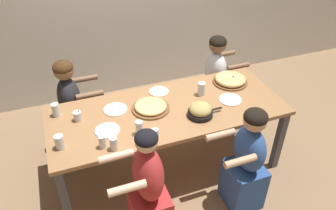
{
  "coord_description": "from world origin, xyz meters",
  "views": [
    {
      "loc": [
        -0.9,
        -2.4,
        2.66
      ],
      "look_at": [
        0.0,
        0.0,
        0.83
      ],
      "focal_mm": 35.0,
      "sensor_mm": 36.0,
      "label": 1
    }
  ],
  "objects_px": {
    "drinking_glass_c": "(114,144)",
    "diner_far_right": "(215,81)",
    "skillet_bowl": "(200,111)",
    "empty_plate_c": "(230,100)",
    "drinking_glass_e": "(201,90)",
    "pizza_board_main": "(151,107)",
    "drinking_glass_a": "(102,142)",
    "empty_plate_d": "(107,130)",
    "drinking_glass_g": "(56,111)",
    "cocktail_glass_blue": "(78,116)",
    "pizza_board_second": "(230,80)",
    "drinking_glass_d": "(139,129)",
    "empty_plate_a": "(159,91)",
    "drinking_glass_b": "(155,136)",
    "diner_far_left": "(72,110)",
    "diner_near_midright": "(246,163)",
    "empty_plate_b": "(115,109)",
    "drinking_glass_f": "(60,143)",
    "diner_near_midleft": "(149,191)"
  },
  "relations": [
    {
      "from": "empty_plate_c",
      "to": "pizza_board_main",
      "type": "bearing_deg",
      "value": 170.49
    },
    {
      "from": "drinking_glass_d",
      "to": "cocktail_glass_blue",
      "type": "bearing_deg",
      "value": 140.94
    },
    {
      "from": "drinking_glass_a",
      "to": "diner_far_right",
      "type": "xyz_separation_m",
      "value": [
        1.58,
        1.0,
        -0.31
      ]
    },
    {
      "from": "skillet_bowl",
      "to": "drinking_glass_d",
      "type": "xyz_separation_m",
      "value": [
        -0.61,
        -0.06,
        0.0
      ]
    },
    {
      "from": "diner_far_left",
      "to": "diner_near_midright",
      "type": "bearing_deg",
      "value": 45.18
    },
    {
      "from": "cocktail_glass_blue",
      "to": "drinking_glass_c",
      "type": "height_order",
      "value": "drinking_glass_c"
    },
    {
      "from": "skillet_bowl",
      "to": "diner_near_midright",
      "type": "relative_size",
      "value": 0.31
    },
    {
      "from": "cocktail_glass_blue",
      "to": "drinking_glass_d",
      "type": "bearing_deg",
      "value": -39.06
    },
    {
      "from": "cocktail_glass_blue",
      "to": "drinking_glass_d",
      "type": "distance_m",
      "value": 0.62
    },
    {
      "from": "drinking_glass_b",
      "to": "diner_near_midright",
      "type": "distance_m",
      "value": 0.88
    },
    {
      "from": "drinking_glass_c",
      "to": "diner_far_right",
      "type": "bearing_deg",
      "value": 35.23
    },
    {
      "from": "drinking_glass_a",
      "to": "diner_near_midright",
      "type": "height_order",
      "value": "diner_near_midright"
    },
    {
      "from": "drinking_glass_a",
      "to": "drinking_glass_b",
      "type": "distance_m",
      "value": 0.44
    },
    {
      "from": "drinking_glass_a",
      "to": "diner_far_right",
      "type": "distance_m",
      "value": 1.89
    },
    {
      "from": "empty_plate_a",
      "to": "diner_near_midleft",
      "type": "distance_m",
      "value": 1.13
    },
    {
      "from": "drinking_glass_e",
      "to": "diner_far_right",
      "type": "relative_size",
      "value": 0.12
    },
    {
      "from": "pizza_board_second",
      "to": "drinking_glass_c",
      "type": "relative_size",
      "value": 3.11
    },
    {
      "from": "drinking_glass_a",
      "to": "drinking_glass_f",
      "type": "height_order",
      "value": "drinking_glass_f"
    },
    {
      "from": "diner_near_midright",
      "to": "diner_far_right",
      "type": "bearing_deg",
      "value": -15.34
    },
    {
      "from": "pizza_board_main",
      "to": "diner_far_left",
      "type": "xyz_separation_m",
      "value": [
        -0.72,
        0.62,
        -0.28
      ]
    },
    {
      "from": "empty_plate_a",
      "to": "drinking_glass_a",
      "type": "height_order",
      "value": "drinking_glass_a"
    },
    {
      "from": "drinking_glass_c",
      "to": "drinking_glass_g",
      "type": "height_order",
      "value": "drinking_glass_g"
    },
    {
      "from": "empty_plate_b",
      "to": "empty_plate_c",
      "type": "distance_m",
      "value": 1.15
    },
    {
      "from": "drinking_glass_b",
      "to": "drinking_glass_d",
      "type": "relative_size",
      "value": 0.89
    },
    {
      "from": "pizza_board_second",
      "to": "diner_near_midright",
      "type": "xyz_separation_m",
      "value": [
        -0.31,
        -0.91,
        -0.3
      ]
    },
    {
      "from": "pizza_board_second",
      "to": "empty_plate_b",
      "type": "xyz_separation_m",
      "value": [
        -1.29,
        -0.06,
        -0.03
      ]
    },
    {
      "from": "skillet_bowl",
      "to": "empty_plate_c",
      "type": "xyz_separation_m",
      "value": [
        0.39,
        0.13,
        -0.05
      ]
    },
    {
      "from": "cocktail_glass_blue",
      "to": "diner_far_left",
      "type": "height_order",
      "value": "diner_far_left"
    },
    {
      "from": "pizza_board_second",
      "to": "empty_plate_d",
      "type": "height_order",
      "value": "pizza_board_second"
    },
    {
      "from": "empty_plate_d",
      "to": "drinking_glass_b",
      "type": "xyz_separation_m",
      "value": [
        0.36,
        -0.27,
        0.05
      ]
    },
    {
      "from": "pizza_board_second",
      "to": "diner_far_right",
      "type": "xyz_separation_m",
      "value": [
        0.07,
        0.46,
        -0.29
      ]
    },
    {
      "from": "empty_plate_d",
      "to": "drinking_glass_a",
      "type": "relative_size",
      "value": 1.89
    },
    {
      "from": "cocktail_glass_blue",
      "to": "drinking_glass_e",
      "type": "relative_size",
      "value": 0.83
    },
    {
      "from": "drinking_glass_g",
      "to": "drinking_glass_d",
      "type": "bearing_deg",
      "value": -38.85
    },
    {
      "from": "pizza_board_main",
      "to": "empty_plate_a",
      "type": "height_order",
      "value": "pizza_board_main"
    },
    {
      "from": "pizza_board_main",
      "to": "empty_plate_c",
      "type": "relative_size",
      "value": 1.61
    },
    {
      "from": "skillet_bowl",
      "to": "diner_far_left",
      "type": "xyz_separation_m",
      "value": [
        -1.12,
        0.89,
        -0.31
      ]
    },
    {
      "from": "skillet_bowl",
      "to": "diner_far_left",
      "type": "distance_m",
      "value": 1.46
    },
    {
      "from": "pizza_board_second",
      "to": "diner_far_left",
      "type": "distance_m",
      "value": 1.77
    },
    {
      "from": "empty_plate_b",
      "to": "diner_near_midright",
      "type": "xyz_separation_m",
      "value": [
        0.98,
        -0.85,
        -0.27
      ]
    },
    {
      "from": "pizza_board_second",
      "to": "empty_plate_c",
      "type": "relative_size",
      "value": 1.65
    },
    {
      "from": "pizza_board_second",
      "to": "drinking_glass_d",
      "type": "relative_size",
      "value": 2.77
    },
    {
      "from": "empty_plate_d",
      "to": "cocktail_glass_blue",
      "type": "bearing_deg",
      "value": 131.49
    },
    {
      "from": "drinking_glass_f",
      "to": "drinking_glass_c",
      "type": "bearing_deg",
      "value": -22.3
    },
    {
      "from": "drinking_glass_c",
      "to": "drinking_glass_e",
      "type": "xyz_separation_m",
      "value": [
        1.03,
        0.49,
        0.01
      ]
    },
    {
      "from": "drinking_glass_a",
      "to": "empty_plate_d",
      "type": "bearing_deg",
      "value": 68.25
    },
    {
      "from": "empty_plate_a",
      "to": "diner_near_midright",
      "type": "xyz_separation_m",
      "value": [
        0.49,
        -1.0,
        -0.27
      ]
    },
    {
      "from": "drinking_glass_d",
      "to": "drinking_glass_g",
      "type": "relative_size",
      "value": 1.04
    },
    {
      "from": "empty_plate_c",
      "to": "drinking_glass_g",
      "type": "bearing_deg",
      "value": 168.24
    },
    {
      "from": "drinking_glass_c",
      "to": "diner_far_right",
      "type": "height_order",
      "value": "diner_far_right"
    }
  ]
}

